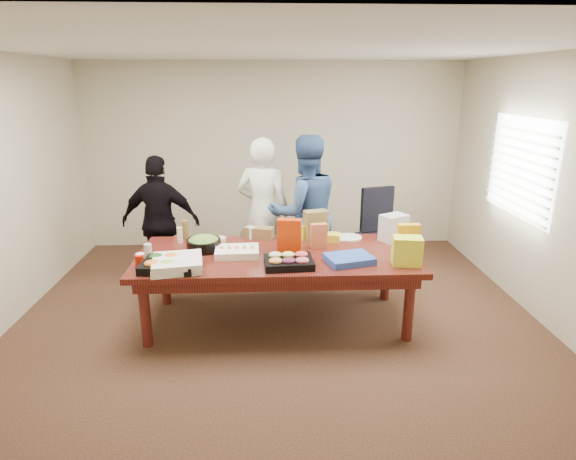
{
  "coord_description": "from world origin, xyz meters",
  "views": [
    {
      "loc": [
        -0.09,
        -4.49,
        2.41
      ],
      "look_at": [
        0.11,
        0.1,
        0.97
      ],
      "focal_mm": 29.5,
      "sensor_mm": 36.0,
      "label": 1
    }
  ],
  "objects_px": {
    "sheet_cake": "(237,252)",
    "office_chair": "(379,235)",
    "conference_table": "(277,287)",
    "person_center": "(263,212)",
    "salad_bowl": "(204,245)",
    "person_right": "(305,213)"
  },
  "relations": [
    {
      "from": "sheet_cake",
      "to": "office_chair",
      "type": "bearing_deg",
      "value": 33.42
    },
    {
      "from": "sheet_cake",
      "to": "conference_table",
      "type": "bearing_deg",
      "value": 3.32
    },
    {
      "from": "sheet_cake",
      "to": "person_center",
      "type": "bearing_deg",
      "value": 74.69
    },
    {
      "from": "salad_bowl",
      "to": "office_chair",
      "type": "bearing_deg",
      "value": 26.95
    },
    {
      "from": "person_right",
      "to": "sheet_cake",
      "type": "bearing_deg",
      "value": 38.3
    },
    {
      "from": "conference_table",
      "to": "person_center",
      "type": "distance_m",
      "value": 1.19
    },
    {
      "from": "person_center",
      "to": "sheet_cake",
      "type": "bearing_deg",
      "value": 91.89
    },
    {
      "from": "office_chair",
      "to": "person_center",
      "type": "height_order",
      "value": "person_center"
    },
    {
      "from": "office_chair",
      "to": "person_center",
      "type": "distance_m",
      "value": 1.53
    },
    {
      "from": "person_center",
      "to": "salad_bowl",
      "type": "xyz_separation_m",
      "value": [
        -0.61,
        -0.92,
        -0.09
      ]
    },
    {
      "from": "office_chair",
      "to": "salad_bowl",
      "type": "height_order",
      "value": "office_chair"
    },
    {
      "from": "person_center",
      "to": "sheet_cake",
      "type": "height_order",
      "value": "person_center"
    },
    {
      "from": "conference_table",
      "to": "person_right",
      "type": "relative_size",
      "value": 1.52
    },
    {
      "from": "conference_table",
      "to": "office_chair",
      "type": "distance_m",
      "value": 1.8
    },
    {
      "from": "office_chair",
      "to": "salad_bowl",
      "type": "relative_size",
      "value": 3.01
    },
    {
      "from": "conference_table",
      "to": "sheet_cake",
      "type": "distance_m",
      "value": 0.58
    },
    {
      "from": "person_right",
      "to": "salad_bowl",
      "type": "bearing_deg",
      "value": 21.58
    },
    {
      "from": "person_center",
      "to": "salad_bowl",
      "type": "height_order",
      "value": "person_center"
    },
    {
      "from": "office_chair",
      "to": "salad_bowl",
      "type": "bearing_deg",
      "value": -169.15
    },
    {
      "from": "conference_table",
      "to": "office_chair",
      "type": "bearing_deg",
      "value": 42.05
    },
    {
      "from": "person_center",
      "to": "person_right",
      "type": "relative_size",
      "value": 0.98
    },
    {
      "from": "person_right",
      "to": "sheet_cake",
      "type": "distance_m",
      "value": 1.22
    }
  ]
}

